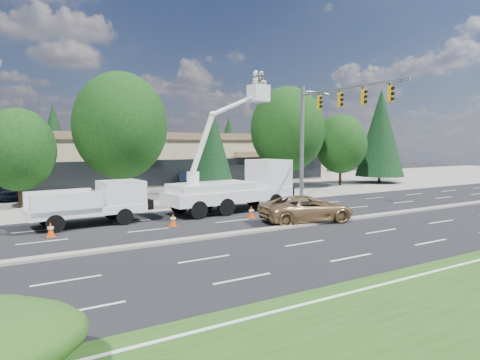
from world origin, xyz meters
TOP-DOWN VIEW (x-y plane):
  - ground at (0.00, 0.00)m, footprint 140.00×140.00m
  - concrete_apron at (0.00, 20.00)m, footprint 140.00×22.00m
  - road_median at (0.00, 0.00)m, footprint 120.00×0.55m
  - strip_mall at (0.00, 29.97)m, footprint 50.40×15.40m
  - tree_front_c at (-10.00, 15.00)m, footprint 4.94×4.94m
  - tree_front_d at (-3.00, 15.00)m, footprint 7.10×7.10m
  - tree_front_e at (5.00, 15.00)m, footprint 3.70×3.70m
  - tree_front_f at (13.00, 15.00)m, footprint 7.08×7.08m
  - tree_front_g at (20.00, 15.00)m, footprint 5.38×5.38m
  - tree_front_h at (26.00, 15.00)m, footprint 5.30×5.30m
  - tree_back_b at (-4.00, 42.00)m, footprint 4.83×4.83m
  - tree_back_c at (10.00, 42.00)m, footprint 4.14×4.14m
  - tree_back_d at (22.00, 42.00)m, footprint 4.43×4.43m
  - signal_mast at (10.03, 7.04)m, footprint 2.76×10.16m
  - utility_pickup at (-6.97, 6.23)m, footprint 6.23×2.73m
  - bucket_truck at (2.31, 6.26)m, footprint 8.90×3.41m
  - traffic_cone_a at (-9.51, 4.19)m, footprint 0.40×0.40m
  - traffic_cone_b at (-3.50, 3.58)m, footprint 0.40×0.40m
  - traffic_cone_c at (1.54, 3.61)m, footprint 0.40×0.40m
  - minivan at (3.47, 0.79)m, footprint 5.76×3.47m
  - parked_car_west at (-10.31, 20.35)m, footprint 1.97×4.70m
  - parked_car_east at (5.09, 21.00)m, footprint 2.84×4.58m

SIDE VIEW (x-z plane):
  - ground at x=0.00m, z-range 0.00..0.00m
  - concrete_apron at x=0.00m, z-range 0.00..0.01m
  - road_median at x=0.00m, z-range 0.00..0.12m
  - traffic_cone_a at x=-9.51m, z-range -0.01..0.69m
  - traffic_cone_b at x=-3.50m, z-range -0.01..0.69m
  - traffic_cone_c at x=1.54m, z-range -0.01..0.69m
  - parked_car_east at x=5.09m, z-range 0.00..1.42m
  - minivan at x=3.47m, z-range 0.00..1.50m
  - parked_car_west at x=-10.31m, z-range 0.00..1.59m
  - utility_pickup at x=-6.97m, z-range -0.21..2.13m
  - bucket_truck at x=2.31m, z-range -2.64..6.63m
  - strip_mall at x=0.00m, z-range 0.08..5.58m
  - tree_front_e at x=5.00m, z-range 0.26..7.55m
  - tree_front_c at x=-10.00m, z-range 0.58..7.44m
  - tree_front_g at x=20.00m, z-range 0.64..8.10m
  - tree_back_c at x=10.00m, z-range 0.30..8.46m
  - tree_back_d at x=22.00m, z-range 0.32..9.04m
  - tree_back_b at x=-4.00m, z-range 0.35..9.86m
  - tree_front_h at x=26.00m, z-range 0.38..10.83m
  - tree_front_f at x=13.00m, z-range 0.84..10.66m
  - tree_front_d at x=-3.00m, z-range 0.84..10.69m
  - signal_mast at x=10.03m, z-range 1.56..10.56m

